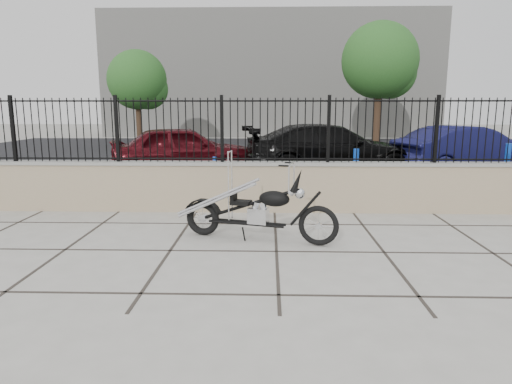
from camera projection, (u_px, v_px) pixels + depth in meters
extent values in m
plane|color=#99968E|center=(276.00, 252.00, 6.39)|extent=(90.00, 90.00, 0.00)
plane|color=black|center=(272.00, 156.00, 18.66)|extent=(30.00, 30.00, 0.00)
cube|color=gray|center=(275.00, 187.00, 8.75)|extent=(14.00, 0.36, 0.96)
cube|color=black|center=(275.00, 130.00, 8.55)|extent=(14.00, 0.08, 1.20)
cube|color=beige|center=(271.00, 77.00, 31.67)|extent=(22.00, 6.00, 8.00)
imported|color=#42090F|center=(184.00, 150.00, 13.62)|extent=(4.53, 2.74, 1.44)
imported|color=black|center=(330.00, 149.00, 13.51)|extent=(5.39, 2.89, 1.49)
imported|color=#11123E|center=(467.00, 150.00, 13.52)|extent=(4.61, 2.78, 1.43)
cylinder|color=#0C63BB|center=(215.00, 175.00, 10.58)|extent=(0.11, 0.11, 0.85)
cylinder|color=#0D16D0|center=(356.00, 172.00, 10.39)|extent=(0.16, 0.16, 1.06)
cylinder|color=#0C49B5|center=(507.00, 166.00, 11.25)|extent=(0.17, 0.17, 1.11)
cylinder|color=#382619|center=(139.00, 120.00, 22.51)|extent=(0.27, 0.27, 2.69)
sphere|color=#286C2D|center=(137.00, 77.00, 22.13)|extent=(2.87, 2.87, 2.87)
cylinder|color=#382619|center=(377.00, 112.00, 22.42)|extent=(0.34, 0.34, 3.44)
sphere|color=#316827|center=(380.00, 56.00, 21.93)|extent=(3.67, 3.67, 3.67)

